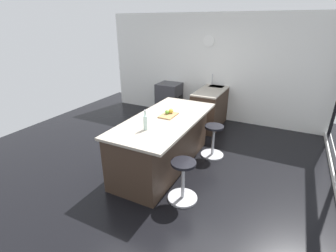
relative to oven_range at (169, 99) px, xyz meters
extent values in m
plane|color=black|center=(2.47, 1.02, -0.44)|extent=(7.52, 7.52, 0.00)
cube|color=silver|center=(-0.35, 1.02, 0.89)|extent=(0.12, 5.79, 2.66)
cylinder|color=white|center=(-0.28, 0.96, 1.56)|extent=(0.03, 0.28, 0.28)
cube|color=#38281E|center=(0.00, 1.27, 0.00)|extent=(1.85, 0.60, 0.89)
cube|color=#9E9384|center=(0.00, 1.27, 0.46)|extent=(1.85, 0.60, 0.03)
cube|color=#38383D|center=(-0.23, 1.27, 0.41)|extent=(0.44, 0.36, 0.12)
cylinder|color=#B7B7BC|center=(-0.23, 1.12, 0.61)|extent=(0.02, 0.02, 0.28)
cube|color=#38383D|center=(0.00, 0.00, 0.00)|extent=(0.60, 0.60, 0.89)
cube|color=black|center=(0.00, 0.30, -0.04)|extent=(0.44, 0.01, 0.32)
cube|color=#38281E|center=(2.48, 1.11, 0.00)|extent=(2.24, 0.86, 0.88)
cube|color=#9E9384|center=(2.48, 1.16, 0.46)|extent=(2.30, 1.06, 0.04)
cylinder|color=#B7B7BC|center=(1.75, 1.82, -0.43)|extent=(0.44, 0.44, 0.03)
cylinder|color=#B7B7BC|center=(1.75, 1.82, -0.14)|extent=(0.05, 0.05, 0.57)
cylinder|color=black|center=(1.75, 1.82, 0.17)|extent=(0.36, 0.36, 0.04)
cylinder|color=#B7B7BC|center=(3.20, 1.82, -0.43)|extent=(0.44, 0.44, 0.03)
cylinder|color=#B7B7BC|center=(3.20, 1.82, -0.14)|extent=(0.05, 0.05, 0.57)
cylinder|color=black|center=(3.20, 1.82, 0.17)|extent=(0.36, 0.36, 0.04)
cube|color=olive|center=(2.36, 1.16, 0.49)|extent=(0.36, 0.24, 0.02)
sphere|color=gold|center=(2.26, 1.16, 0.54)|extent=(0.08, 0.08, 0.08)
sphere|color=#609E2D|center=(2.34, 1.12, 0.54)|extent=(0.07, 0.07, 0.07)
cylinder|color=silver|center=(3.05, 1.12, 0.59)|extent=(0.06, 0.06, 0.22)
cylinder|color=silver|center=(3.05, 1.12, 0.74)|extent=(0.03, 0.03, 0.08)
cylinder|color=#B7B7BC|center=(3.05, 1.12, 0.79)|extent=(0.03, 0.03, 0.02)
camera|label=1|loc=(5.95, 2.96, 1.98)|focal=26.36mm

